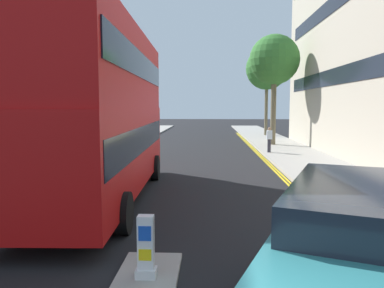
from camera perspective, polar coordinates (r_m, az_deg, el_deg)
sidewalk_right at (r=18.80m, az=19.39°, el=-3.80°), size 4.00×80.00×0.14m
sidewalk_left at (r=19.55m, az=-20.26°, el=-3.47°), size 4.00×80.00×0.14m
kerb_line_outer at (r=16.39m, az=14.32°, el=-5.26°), size 0.10×56.00×0.01m
kerb_line_inner at (r=16.36m, az=13.77°, el=-5.27°), size 0.10×56.00×0.01m
traffic_island at (r=7.02m, az=-7.03°, el=-19.97°), size 1.10×2.20×0.10m
keep_left_bollard at (r=6.79m, az=-7.09°, el=-15.73°), size 0.36×0.28×1.11m
double_decker_bus_away at (r=12.48m, az=-13.27°, el=5.34°), size 3.05×10.88×5.64m
taxi_minivan at (r=5.24m, az=24.55°, el=-17.49°), size 3.46×5.16×2.12m
pedestrian_far at (r=24.45m, az=11.78°, el=0.72°), size 0.34×0.22×1.62m
street_tree_near at (r=29.74m, az=12.54°, el=12.42°), size 3.82×3.82×8.43m
street_tree_mid at (r=39.43m, az=11.44°, el=11.25°), size 4.31×4.31×8.97m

